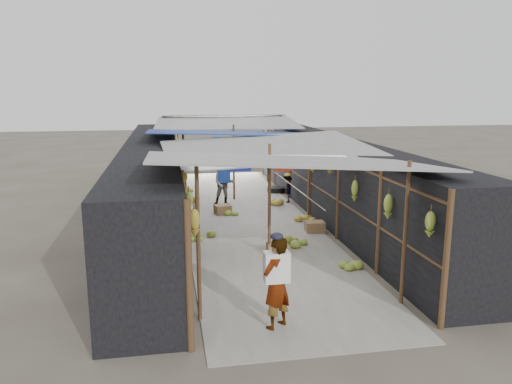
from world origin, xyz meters
TOP-DOWN VIEW (x-y plane):
  - ground at (0.00, 0.00)m, footprint 80.00×80.00m
  - aisle_slab at (0.00, 6.50)m, footprint 3.60×16.00m
  - stall_left at (-2.70, 6.50)m, footprint 1.40×15.00m
  - stall_right at (2.70, 6.50)m, footprint 1.40×15.00m
  - crate_near at (0.20, 3.05)m, footprint 0.49×0.40m
  - crate_mid at (1.59, 4.65)m, footprint 0.52×0.43m
  - crate_back at (-0.62, 7.00)m, footprint 0.55×0.49m
  - black_basin at (1.70, 9.98)m, footprint 0.65×0.65m
  - vendor_elderly at (-0.61, -0.50)m, footprint 0.67×0.63m
  - shopper_blue at (-0.43, 8.25)m, footprint 0.75×0.60m
  - vendor_seated at (1.70, 8.20)m, footprint 0.48×0.68m
  - market_canopy at (0.03, 6.87)m, footprint 5.62×15.20m
  - hanging_bananas at (-0.06, 6.86)m, footprint 3.96×14.49m
  - floor_bananas at (-0.32, 6.90)m, footprint 3.97×9.02m

SIDE VIEW (x-z plane):
  - ground at x=0.00m, z-range 0.00..0.00m
  - aisle_slab at x=0.00m, z-range 0.00..0.02m
  - black_basin at x=1.70m, z-range 0.00..0.20m
  - crate_near at x=0.20m, z-range 0.00..0.28m
  - crate_mid at x=1.59m, z-range 0.00..0.30m
  - floor_bananas at x=-0.32m, z-range -0.03..0.33m
  - crate_back at x=-0.62m, z-range 0.00..0.30m
  - vendor_seated at x=1.70m, z-range 0.00..0.95m
  - shopper_blue at x=-0.43m, z-range 0.00..1.48m
  - vendor_elderly at x=-0.61m, z-range 0.00..1.53m
  - stall_left at x=-2.70m, z-range 0.00..2.30m
  - stall_right at x=2.70m, z-range 0.00..2.30m
  - hanging_bananas at x=-0.06m, z-range 1.18..2.08m
  - market_canopy at x=0.03m, z-range 1.03..3.80m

